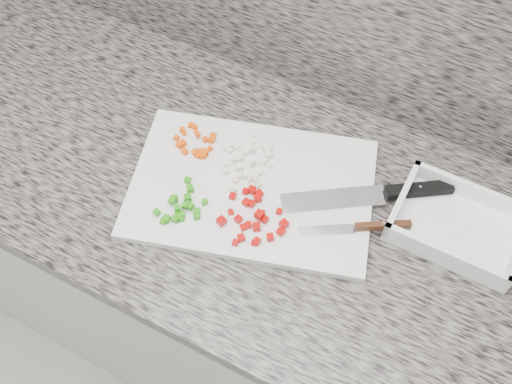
# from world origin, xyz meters

# --- Properties ---
(cabinet) EXTENTS (3.92, 0.62, 0.86)m
(cabinet) POSITION_xyz_m (0.00, 1.44, 0.43)
(cabinet) COLOR silver
(cabinet) RESTS_ON ground
(countertop) EXTENTS (3.96, 0.64, 0.04)m
(countertop) POSITION_xyz_m (0.00, 1.44, 0.88)
(countertop) COLOR #66625A
(countertop) RESTS_ON cabinet
(cutting_board) EXTENTS (0.54, 0.43, 0.02)m
(cutting_board) POSITION_xyz_m (-0.02, 1.44, 0.91)
(cutting_board) COLOR silver
(cutting_board) RESTS_ON countertop
(carrot_pile) EXTENTS (0.09, 0.08, 0.02)m
(carrot_pile) POSITION_xyz_m (-0.17, 1.47, 0.92)
(carrot_pile) COLOR #E74805
(carrot_pile) RESTS_ON cutting_board
(onion_pile) EXTENTS (0.11, 0.12, 0.02)m
(onion_pile) POSITION_xyz_m (-0.06, 1.49, 0.92)
(onion_pile) COLOR white
(onion_pile) RESTS_ON cutting_board
(green_pepper_pile) EXTENTS (0.09, 0.11, 0.02)m
(green_pepper_pile) POSITION_xyz_m (-0.11, 1.33, 0.92)
(green_pepper_pile) COLOR #23860C
(green_pepper_pile) RESTS_ON cutting_board
(red_pepper_pile) EXTENTS (0.13, 0.13, 0.02)m
(red_pepper_pile) POSITION_xyz_m (0.02, 1.37, 0.92)
(red_pepper_pile) COLOR #AF0502
(red_pepper_pile) RESTS_ON cutting_board
(garlic_pile) EXTENTS (0.06, 0.06, 0.01)m
(garlic_pile) POSITION_xyz_m (-0.03, 1.44, 0.92)
(garlic_pile) COLOR beige
(garlic_pile) RESTS_ON cutting_board
(chef_knife) EXTENTS (0.30, 0.21, 0.02)m
(chef_knife) POSITION_xyz_m (0.22, 1.54, 0.92)
(chef_knife) COLOR silver
(chef_knife) RESTS_ON cutting_board
(paring_knife) EXTENTS (0.19, 0.12, 0.02)m
(paring_knife) POSITION_xyz_m (0.22, 1.45, 0.92)
(paring_knife) COLOR silver
(paring_knife) RESTS_ON cutting_board
(tray) EXTENTS (0.23, 0.17, 0.05)m
(tray) POSITION_xyz_m (0.36, 1.53, 0.92)
(tray) COLOR white
(tray) RESTS_ON countertop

